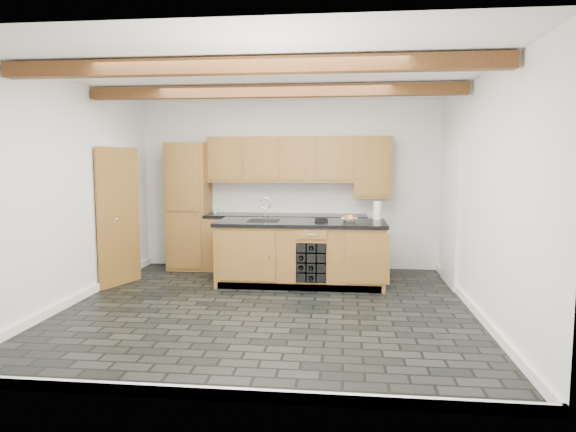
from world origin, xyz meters
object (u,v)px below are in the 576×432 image
object	(u,v)px
fruit_bowl	(349,220)
island	(301,253)
kitchen_scale	(321,219)
paper_towel	(377,210)

from	to	relation	value
fruit_bowl	island	bearing A→B (deg)	-179.42
fruit_bowl	kitchen_scale	bearing A→B (deg)	178.13
kitchen_scale	paper_towel	world-z (taller)	paper_towel
island	kitchen_scale	bearing A→B (deg)	4.00
island	kitchen_scale	distance (m)	0.57
island	fruit_bowl	distance (m)	0.85
paper_towel	fruit_bowl	bearing A→B (deg)	-140.48
kitchen_scale	fruit_bowl	bearing A→B (deg)	-8.93
kitchen_scale	fruit_bowl	world-z (taller)	same
island	paper_towel	world-z (taller)	paper_towel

